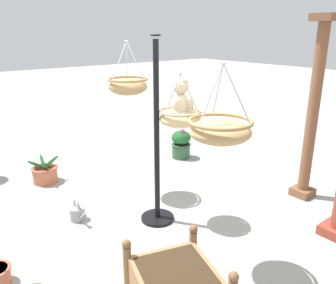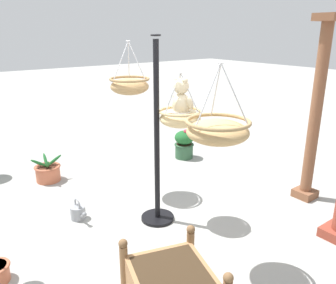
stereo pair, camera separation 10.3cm
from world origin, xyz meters
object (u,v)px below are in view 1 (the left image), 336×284
potted_plant_tall_leafy (181,144)px  watering_can (78,213)px  display_pole_central (157,169)px  hanging_basket_left_high (128,86)px  hanging_basket_right_low (220,130)px  potted_plant_conical_shrub (45,173)px  hanging_basket_with_teddy (180,117)px  greenhouse_pillar_left (313,115)px  teddy_bear (182,100)px

potted_plant_tall_leafy → watering_can: 2.81m
display_pole_central → hanging_basket_left_high: size_ratio=3.18×
display_pole_central → hanging_basket_right_low: display_pole_central is taller
display_pole_central → watering_can: size_ratio=6.82×
potted_plant_tall_leafy → potted_plant_conical_shrub: (-0.52, -2.54, -0.13)m
hanging_basket_left_high → watering_can: hanging_basket_left_high is taller
hanging_basket_left_high → potted_plant_tall_leafy: hanging_basket_left_high is taller
potted_plant_tall_leafy → watering_can: potted_plant_tall_leafy is taller
hanging_basket_with_teddy → hanging_basket_left_high: 1.09m
greenhouse_pillar_left → display_pole_central: bearing=-110.7°
hanging_basket_with_teddy → teddy_bear: size_ratio=1.38×
hanging_basket_with_teddy → hanging_basket_left_high: bearing=-175.5°
hanging_basket_right_low → greenhouse_pillar_left: greenhouse_pillar_left is taller
potted_plant_tall_leafy → hanging_basket_with_teddy: bearing=-41.1°
hanging_basket_with_teddy → greenhouse_pillar_left: greenhouse_pillar_left is taller
hanging_basket_with_teddy → watering_can: 1.88m
hanging_basket_with_teddy → hanging_basket_left_high: size_ratio=0.90×
hanging_basket_left_high → potted_plant_conical_shrub: size_ratio=1.43×
potted_plant_tall_leafy → greenhouse_pillar_left: bearing=9.0°
teddy_bear → potted_plant_conical_shrub: (-2.28, -1.03, -1.46)m
hanging_basket_left_high → hanging_basket_with_teddy: bearing=4.5°
display_pole_central → hanging_basket_with_teddy: size_ratio=3.55×
display_pole_central → hanging_basket_with_teddy: 0.73m
hanging_basket_with_teddy → hanging_basket_right_low: (1.00, -0.35, 0.12)m
hanging_basket_with_teddy → teddy_bear: 0.22m
teddy_bear → potted_plant_conical_shrub: teddy_bear is taller
hanging_basket_right_low → display_pole_central: bearing=174.9°
teddy_bear → hanging_basket_right_low: hanging_basket_right_low is taller
teddy_bear → hanging_basket_right_low: bearing=-20.6°
display_pole_central → watering_can: display_pole_central is taller
hanging_basket_with_teddy → potted_plant_tall_leafy: (-1.76, 1.53, -1.12)m
hanging_basket_right_low → potted_plant_conical_shrub: bearing=-168.7°
potted_plant_tall_leafy → potted_plant_conical_shrub: bearing=-101.6°
hanging_basket_left_high → greenhouse_pillar_left: size_ratio=0.28×
hanging_basket_right_low → potted_plant_tall_leafy: bearing=145.6°
hanging_basket_right_low → watering_can: hanging_basket_right_low is taller
hanging_basket_right_low → greenhouse_pillar_left: bearing=98.2°
hanging_basket_with_teddy → potted_plant_conical_shrub: 2.78m
hanging_basket_right_low → potted_plant_conical_shrub: size_ratio=1.44×
display_pole_central → hanging_basket_with_teddy: (0.15, 0.25, 0.67)m
display_pole_central → potted_plant_tall_leafy: bearing=132.1°
potted_plant_tall_leafy → display_pole_central: bearing=-47.9°
hanging_basket_with_teddy → watering_can: hanging_basket_with_teddy is taller
potted_plant_conical_shrub → watering_can: size_ratio=1.50×
hanging_basket_with_teddy → greenhouse_pillar_left: (0.67, 1.92, -0.13)m
hanging_basket_right_low → watering_can: (-1.79, -0.75, -1.43)m
teddy_bear → potted_plant_tall_leafy: (-1.76, 1.51, -1.33)m
potted_plant_conical_shrub → greenhouse_pillar_left: bearing=44.8°
greenhouse_pillar_left → potted_plant_conical_shrub: (-2.95, -2.93, -1.11)m
watering_can → hanging_basket_left_high: bearing=104.2°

